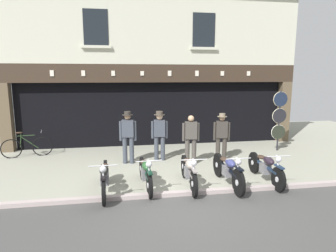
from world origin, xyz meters
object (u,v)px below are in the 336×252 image
at_px(tyre_sign_pole, 279,116).
at_px(advert_board_far, 72,109).
at_px(motorcycle_left, 105,177).
at_px(motorcycle_center_left, 146,172).
at_px(motorcycle_center_right, 228,170).
at_px(assistant_far_right, 222,135).
at_px(advert_board_near, 105,107).
at_px(salesman_left, 128,135).
at_px(motorcycle_center, 189,171).
at_px(leaning_bicycle, 27,147).
at_px(motorcycle_right, 266,167).
at_px(salesman_right, 191,138).
at_px(shopkeeper_center, 160,133).

xyz_separation_m(tyre_sign_pole, advert_board_far, (-7.84, 1.76, 0.25)).
relative_size(motorcycle_left, motorcycle_center_left, 1.03).
distance_m(motorcycle_center_right, assistant_far_right, 2.36).
bearing_deg(advert_board_near, salesman_left, -71.48).
bearing_deg(advert_board_far, motorcycle_center_left, -62.25).
xyz_separation_m(motorcycle_center, tyre_sign_pole, (4.25, 3.03, 0.91)).
xyz_separation_m(advert_board_far, leaning_bicycle, (-1.45, -1.13, -1.21)).
relative_size(motorcycle_right, salesman_right, 1.27).
bearing_deg(salesman_right, advert_board_far, -29.17).
distance_m(motorcycle_center, advert_board_far, 6.10).
height_order(shopkeeper_center, salesman_right, shopkeeper_center).
bearing_deg(motorcycle_center_left, motorcycle_left, 6.53).
bearing_deg(salesman_left, leaning_bicycle, -14.28).
distance_m(motorcycle_right, salesman_left, 4.34).
bearing_deg(leaning_bicycle, motorcycle_right, 51.67).
xyz_separation_m(salesman_left, tyre_sign_pole, (5.74, 0.74, 0.37)).
xyz_separation_m(motorcycle_center_right, advert_board_near, (-3.36, 4.89, 1.17)).
distance_m(shopkeeper_center, salesman_right, 1.12).
height_order(shopkeeper_center, advert_board_far, advert_board_far).
xyz_separation_m(motorcycle_right, leaning_bicycle, (-7.19, 3.65, -0.05)).
distance_m(motorcycle_center_right, shopkeeper_center, 3.00).
bearing_deg(advert_board_near, motorcycle_right, -46.92).
distance_m(salesman_right, tyre_sign_pole, 3.94).
bearing_deg(assistant_far_right, motorcycle_right, 116.98).
height_order(motorcycle_center, advert_board_far, advert_board_far).
bearing_deg(motorcycle_center_right, tyre_sign_pole, -136.42).
distance_m(motorcycle_left, motorcycle_center, 2.14).
height_order(motorcycle_center_right, advert_board_far, advert_board_far).
relative_size(motorcycle_center_left, advert_board_near, 2.06).
xyz_separation_m(salesman_left, salesman_right, (2.00, -0.42, -0.07)).
bearing_deg(motorcycle_center, motorcycle_center_right, 177.01).
height_order(motorcycle_left, motorcycle_center, motorcycle_center).
bearing_deg(motorcycle_center_left, advert_board_near, -78.96).
height_order(motorcycle_center_left, motorcycle_right, motorcycle_center_left).
xyz_separation_m(motorcycle_right, salesman_right, (-1.64, 1.87, 0.47)).
distance_m(shopkeeper_center, assistant_far_right, 2.10).
height_order(assistant_far_right, advert_board_near, advert_board_near).
relative_size(motorcycle_center, salesman_right, 1.25).
distance_m(shopkeeper_center, leaning_bicycle, 4.80).
distance_m(motorcycle_right, salesman_right, 2.53).
distance_m(motorcycle_center, motorcycle_center_right, 1.03).
xyz_separation_m(motorcycle_center_right, motorcycle_right, (1.12, 0.10, -0.02)).
xyz_separation_m(motorcycle_right, advert_board_far, (-5.74, 4.79, 1.16)).
height_order(motorcycle_right, salesman_left, salesman_left).
xyz_separation_m(motorcycle_right, salesman_left, (-3.64, 2.29, 0.54)).
bearing_deg(salesman_right, assistant_far_right, -160.79).
bearing_deg(motorcycle_center_left, advert_board_far, -65.68).
xyz_separation_m(shopkeeper_center, advert_board_far, (-3.16, 2.31, 0.63)).
bearing_deg(leaning_bicycle, salesman_left, 57.62).
bearing_deg(shopkeeper_center, advert_board_far, -29.00).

